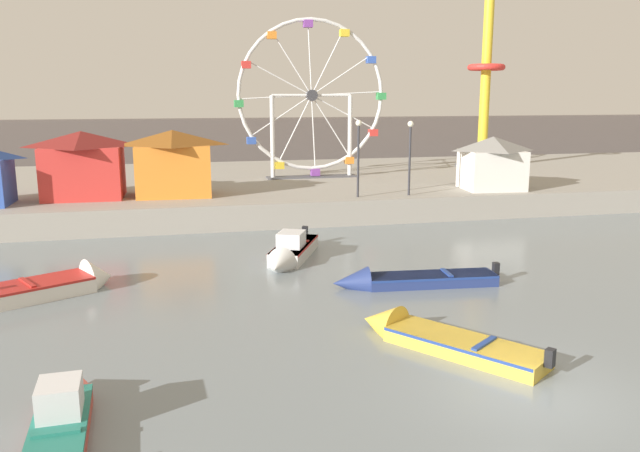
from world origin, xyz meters
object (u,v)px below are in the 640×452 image
Objects in this scene: motorboat_navy_blue at (402,280)px; motorboat_pale_grey at (290,252)px; drop_tower_yellow_tower at (486,75)px; carnival_booth_orange_canopy at (173,162)px; motorboat_white_red_stripe at (63,284)px; motorboat_mustard_yellow at (430,336)px; promenade_lamp_near at (358,147)px; promenade_lamp_far at (410,147)px; carnival_booth_white_ticket at (492,162)px; ferris_wheel_white_frame at (312,99)px; motorboat_faded_red at (63,412)px; carnival_booth_red_striped at (83,163)px.

motorboat_navy_blue is 1.21× the size of motorboat_pale_grey.
drop_tower_yellow_tower is 3.54× the size of carnival_booth_orange_canopy.
motorboat_white_red_stripe is 0.99× the size of carnival_booth_orange_canopy.
promenade_lamp_near is (2.84, 16.69, 3.71)m from motorboat_mustard_yellow.
drop_tower_yellow_tower is 15.13m from promenade_lamp_far.
promenade_lamp_near is at bearing -167.75° from carnival_booth_white_ticket.
motorboat_white_red_stripe is 22.82m from ferris_wheel_white_frame.
ferris_wheel_white_frame is (2.20, 25.15, 6.11)m from motorboat_mustard_yellow.
motorboat_white_red_stripe is 0.28× the size of drop_tower_yellow_tower.
promenade_lamp_far is at bearing -131.92° from drop_tower_yellow_tower.
motorboat_pale_grey is 0.33× the size of drop_tower_yellow_tower.
promenade_lamp_near reaches higher than motorboat_navy_blue.
carnival_booth_white_ticket is (17.58, -1.63, -0.25)m from carnival_booth_orange_canopy.
motorboat_pale_grey is at bearing -134.12° from drop_tower_yellow_tower.
promenade_lamp_far is at bearing 2.23° from motorboat_white_red_stripe.
motorboat_faded_red is 9.61m from motorboat_white_red_stripe.
carnival_booth_orange_canopy is (-8.74, -5.79, -3.21)m from ferris_wheel_white_frame.
carnival_booth_orange_canopy is (-21.96, -8.17, -4.81)m from drop_tower_yellow_tower.
ferris_wheel_white_frame is 2.49× the size of promenade_lamp_near.
motorboat_faded_red is 39.36m from drop_tower_yellow_tower.
motorboat_navy_blue is at bearing 61.67° from motorboat_pale_grey.
carnival_booth_red_striped is (-2.15, 22.13, 2.79)m from motorboat_faded_red.
motorboat_faded_red is at bearing -129.76° from carnival_booth_white_ticket.
carnival_booth_white_ticket is at bearing -123.52° from motorboat_navy_blue.
carnival_booth_orange_canopy is 1.07× the size of promenade_lamp_near.
motorboat_faded_red is 30.34m from ferris_wheel_white_frame.
drop_tower_yellow_tower is at bearing 160.26° from motorboat_pale_grey.
motorboat_pale_grey is 1.28× the size of promenade_lamp_far.
motorboat_faded_red is 0.87× the size of motorboat_mustard_yellow.
ferris_wheel_white_frame is at bearing 35.70° from carnival_booth_orange_canopy.
ferris_wheel_white_frame is 10.97m from carnival_booth_orange_canopy.
motorboat_pale_grey is at bearing -105.42° from ferris_wheel_white_frame.
motorboat_faded_red is at bearing -83.51° from carnival_booth_red_striped.
motorboat_mustard_yellow is at bearing -69.14° from carnival_booth_orange_canopy.
motorboat_mustard_yellow is at bearing 37.11° from motorboat_pale_grey.
promenade_lamp_near is (11.81, 19.10, 3.62)m from motorboat_faded_red.
motorboat_faded_red is at bearing -127.51° from promenade_lamp_far.
drop_tower_yellow_tower is (25.81, 20.43, 7.63)m from motorboat_white_red_stripe.
carnival_booth_white_ticket is at bearing -68.26° from motorboat_mustard_yellow.
drop_tower_yellow_tower reaches higher than carnival_booth_white_ticket.
carnival_booth_orange_canopy is 9.79m from promenade_lamp_near.
motorboat_mustard_yellow is 1.36× the size of carnival_booth_white_ticket.
ferris_wheel_white_frame is 2.67× the size of carnival_booth_white_ticket.
carnival_booth_white_ticket is 8.33m from promenade_lamp_near.
motorboat_pale_grey is 1.16× the size of carnival_booth_red_striped.
promenade_lamp_far reaches higher than motorboat_faded_red.
carnival_booth_white_ticket is at bearing -40.02° from ferris_wheel_white_frame.
motorboat_navy_blue is 1.51× the size of promenade_lamp_near.
drop_tower_yellow_tower is (14.32, 22.34, 7.71)m from motorboat_navy_blue.
motorboat_navy_blue is at bearing -123.34° from carnival_booth_white_ticket.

